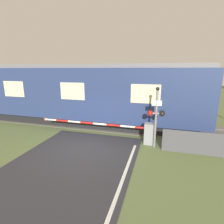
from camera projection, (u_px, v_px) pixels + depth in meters
The scene contains 6 objects.
ground_plane at pixel (86, 148), 8.80m from camera, with size 80.00×80.00×0.00m, color #5B6B3D.
track_bed at pixel (109, 124), 12.58m from camera, with size 36.00×3.20×0.13m.
train at pixel (83, 94), 12.59m from camera, with size 16.61×3.16×4.20m.
crossing_barrier at pixel (138, 131), 9.38m from camera, with size 6.82×0.44×1.14m.
signal_post at pixel (156, 114), 8.55m from camera, with size 0.85×0.26×3.07m.
roadside_fence at pixel (201, 144), 8.05m from camera, with size 3.43×0.06×1.10m.
Camera 1 is at (3.49, -7.44, 3.89)m, focal length 28.00 mm.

